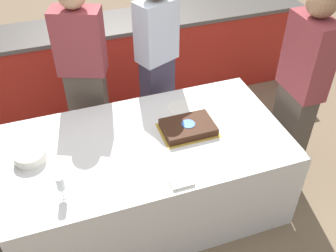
{
  "coord_description": "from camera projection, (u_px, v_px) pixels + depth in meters",
  "views": [
    {
      "loc": [
        -0.55,
        -2.05,
        2.63
      ],
      "look_at": [
        0.16,
        0.0,
        0.82
      ],
      "focal_mm": 42.0,
      "sensor_mm": 36.0,
      "label": 1
    }
  ],
  "objects": [
    {
      "name": "back_counter",
      "position": [
        104.0,
        64.0,
        4.19
      ],
      "size": [
        4.4,
        0.58,
        0.92
      ],
      "color": "#A82319",
      "rests_on": "ground_plane"
    },
    {
      "name": "plate_stack",
      "position": [
        30.0,
        156.0,
        2.68
      ],
      "size": [
        0.22,
        0.22,
        0.07
      ],
      "color": "white",
      "rests_on": "dining_table"
    },
    {
      "name": "wine_glass",
      "position": [
        60.0,
        184.0,
        2.38
      ],
      "size": [
        0.06,
        0.06,
        0.17
      ],
      "color": "white",
      "rests_on": "dining_table"
    },
    {
      "name": "person_cutting_cake",
      "position": [
        157.0,
        64.0,
        3.39
      ],
      "size": [
        0.38,
        0.31,
        1.66
      ],
      "rotation": [
        0.0,
        0.0,
        -2.74
      ],
      "color": "#383347",
      "rests_on": "ground_plane"
    },
    {
      "name": "ground_plane",
      "position": [
        150.0,
        205.0,
        3.31
      ],
      "size": [
        14.0,
        14.0,
        0.0
      ],
      "primitive_type": "plane",
      "color": "#7A664C"
    },
    {
      "name": "side_plate_near_cake",
      "position": [
        181.0,
        108.0,
        3.16
      ],
      "size": [
        0.22,
        0.22,
        0.0
      ],
      "color": "white",
      "rests_on": "dining_table"
    },
    {
      "name": "dining_table",
      "position": [
        148.0,
        176.0,
        3.08
      ],
      "size": [
        2.06,
        1.09,
        0.72
      ],
      "color": "silver",
      "rests_on": "ground_plane"
    },
    {
      "name": "person_seated_right",
      "position": [
        300.0,
        90.0,
        3.05
      ],
      "size": [
        0.21,
        0.39,
        1.71
      ],
      "rotation": [
        0.0,
        0.0,
        -1.57
      ],
      "color": "#4C4238",
      "rests_on": "ground_plane"
    },
    {
      "name": "cake",
      "position": [
        188.0,
        127.0,
        2.92
      ],
      "size": [
        0.42,
        0.3,
        0.07
      ],
      "color": "gold",
      "rests_on": "dining_table"
    },
    {
      "name": "person_standing_back",
      "position": [
        85.0,
        78.0,
        3.24
      ],
      "size": [
        0.43,
        0.32,
        1.66
      ],
      "rotation": [
        0.0,
        0.0,
        2.77
      ],
      "color": "#4C4238",
      "rests_on": "ground_plane"
    },
    {
      "name": "utensil_pile",
      "position": [
        181.0,
        182.0,
        2.53
      ],
      "size": [
        0.15,
        0.1,
        0.02
      ],
      "color": "white",
      "rests_on": "dining_table"
    }
  ]
}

